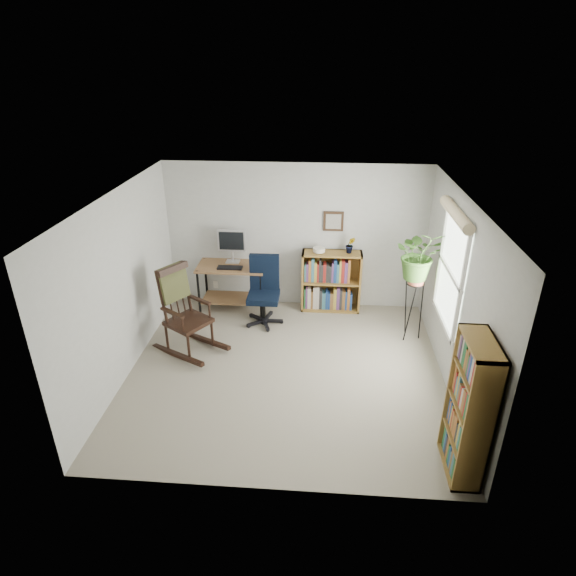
# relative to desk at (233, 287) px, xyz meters

# --- Properties ---
(floor) EXTENTS (4.20, 4.00, 0.00)m
(floor) POSITION_rel_desk_xyz_m (1.02, -1.70, -0.40)
(floor) COLOR gray
(floor) RESTS_ON ground
(ceiling) EXTENTS (4.20, 4.00, 0.00)m
(ceiling) POSITION_rel_desk_xyz_m (1.02, -1.70, 2.00)
(ceiling) COLOR silver
(ceiling) RESTS_ON ground
(wall_back) EXTENTS (4.20, 0.00, 2.40)m
(wall_back) POSITION_rel_desk_xyz_m (1.02, 0.30, 0.80)
(wall_back) COLOR #B8B9B4
(wall_back) RESTS_ON ground
(wall_front) EXTENTS (4.20, 0.00, 2.40)m
(wall_front) POSITION_rel_desk_xyz_m (1.02, -3.70, 0.80)
(wall_front) COLOR #B8B9B4
(wall_front) RESTS_ON ground
(wall_left) EXTENTS (0.00, 4.00, 2.40)m
(wall_left) POSITION_rel_desk_xyz_m (-1.08, -1.70, 0.80)
(wall_left) COLOR #B8B9B4
(wall_left) RESTS_ON ground
(wall_right) EXTENTS (0.00, 4.00, 2.40)m
(wall_right) POSITION_rel_desk_xyz_m (3.12, -1.70, 0.80)
(wall_right) COLOR #B8B9B4
(wall_right) RESTS_ON ground
(window) EXTENTS (0.12, 1.20, 1.50)m
(window) POSITION_rel_desk_xyz_m (3.08, -1.40, 1.00)
(window) COLOR white
(window) RESTS_ON wall_right
(desk) EXTENTS (1.10, 0.60, 0.79)m
(desk) POSITION_rel_desk_xyz_m (0.00, 0.00, 0.00)
(desk) COLOR olive
(desk) RESTS_ON floor
(monitor) EXTENTS (0.46, 0.16, 0.56)m
(monitor) POSITION_rel_desk_xyz_m (0.00, 0.14, 0.68)
(monitor) COLOR silver
(monitor) RESTS_ON desk
(keyboard) EXTENTS (0.40, 0.15, 0.02)m
(keyboard) POSITION_rel_desk_xyz_m (0.00, -0.12, 0.41)
(keyboard) COLOR black
(keyboard) RESTS_ON desk
(office_chair) EXTENTS (0.61, 0.61, 1.11)m
(office_chair) POSITION_rel_desk_xyz_m (0.57, -0.45, 0.16)
(office_chair) COLOR black
(office_chair) RESTS_ON floor
(rocking_chair) EXTENTS (1.29, 1.17, 1.29)m
(rocking_chair) POSITION_rel_desk_xyz_m (-0.39, -1.30, 0.25)
(rocking_chair) COLOR black
(rocking_chair) RESTS_ON floor
(low_bookshelf) EXTENTS (0.96, 0.32, 1.02)m
(low_bookshelf) POSITION_rel_desk_xyz_m (1.63, 0.12, 0.11)
(low_bookshelf) COLOR olive
(low_bookshelf) RESTS_ON floor
(tall_bookshelf) EXTENTS (0.29, 0.67, 1.53)m
(tall_bookshelf) POSITION_rel_desk_xyz_m (2.94, -3.27, 0.37)
(tall_bookshelf) COLOR olive
(tall_bookshelf) RESTS_ON floor
(plant_stand) EXTENTS (0.38, 0.38, 1.05)m
(plant_stand) POSITION_rel_desk_xyz_m (2.82, -0.69, 0.13)
(plant_stand) COLOR black
(plant_stand) RESTS_ON floor
(spider_plant) EXTENTS (1.69, 1.88, 1.46)m
(spider_plant) POSITION_rel_desk_xyz_m (2.82, -0.69, 1.31)
(spider_plant) COLOR #366121
(spider_plant) RESTS_ON plant_stand
(potted_plant_small) EXTENTS (0.13, 0.24, 0.11)m
(potted_plant_small) POSITION_rel_desk_xyz_m (1.91, 0.13, 0.68)
(potted_plant_small) COLOR #366121
(potted_plant_small) RESTS_ON low_bookshelf
(framed_picture) EXTENTS (0.32, 0.04, 0.32)m
(framed_picture) POSITION_rel_desk_xyz_m (1.63, 0.27, 1.09)
(framed_picture) COLOR black
(framed_picture) RESTS_ON wall_back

